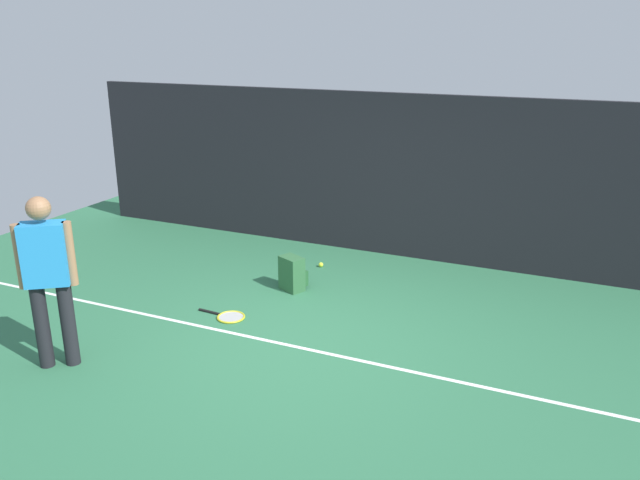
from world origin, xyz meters
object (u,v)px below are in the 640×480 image
backpack (293,274)px  tennis_racket (229,316)px  tennis_player (48,273)px  tennis_ball_near_player (321,265)px

backpack → tennis_racket: bearing=98.3°
tennis_player → backpack: tennis_player is taller
tennis_racket → tennis_ball_near_player: 1.94m
tennis_player → tennis_racket: size_ratio=2.74×
backpack → tennis_ball_near_player: backpack is taller
tennis_ball_near_player → tennis_player: bearing=-109.7°
tennis_racket → backpack: (0.30, 1.04, 0.20)m
tennis_racket → backpack: backpack is taller
backpack → tennis_ball_near_player: bearing=-65.3°
tennis_player → backpack: bearing=-150.4°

